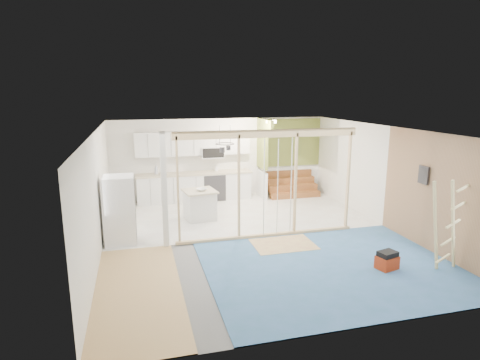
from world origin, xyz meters
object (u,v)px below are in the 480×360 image
object	(u,v)px
fridge	(120,210)
ladder	(447,225)
toolbox	(387,261)
island	(200,205)

from	to	relation	value
fridge	ladder	xyz separation A→B (m)	(6.11, -3.09, 0.14)
toolbox	ladder	bearing A→B (deg)	-32.15
fridge	toolbox	distance (m)	5.83
fridge	island	world-z (taller)	fridge
toolbox	ladder	xyz separation A→B (m)	(1.02, -0.32, 0.75)
island	ladder	bearing A→B (deg)	-55.08
fridge	toolbox	size ratio (longest dim) A/B	3.47
fridge	island	size ratio (longest dim) A/B	1.68
island	toolbox	world-z (taller)	island
island	fridge	bearing A→B (deg)	-154.87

